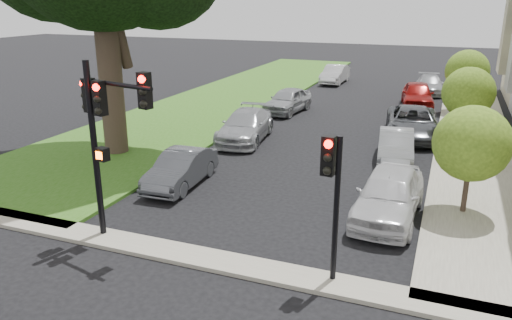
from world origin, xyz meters
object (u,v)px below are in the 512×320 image
(car_parked_5, at_px, (181,169))
(small_tree_c, at_px, (467,71))
(small_tree_a, at_px, (472,144))
(car_parked_0, at_px, (389,195))
(traffic_signal_secondary, at_px, (332,183))
(car_parked_1, at_px, (396,146))
(car_parked_2, at_px, (413,123))
(car_parked_6, at_px, (245,126))
(car_parked_9, at_px, (335,74))
(traffic_signal_main, at_px, (105,120))
(car_parked_7, at_px, (288,100))
(car_parked_4, at_px, (430,85))
(small_tree_b, at_px, (468,93))
(car_parked_3, at_px, (417,95))

(car_parked_5, bearing_deg, small_tree_c, 57.03)
(small_tree_a, distance_m, car_parked_0, 3.03)
(traffic_signal_secondary, height_order, car_parked_1, traffic_signal_secondary)
(car_parked_2, distance_m, car_parked_6, 8.49)
(car_parked_9, bearing_deg, traffic_signal_secondary, -76.26)
(car_parked_5, bearing_deg, traffic_signal_secondary, -37.24)
(small_tree_c, distance_m, car_parked_9, 12.93)
(small_tree_c, xyz_separation_m, car_parked_0, (-2.28, -17.44, -1.76))
(traffic_signal_main, bearing_deg, traffic_signal_secondary, -0.37)
(car_parked_5, xyz_separation_m, car_parked_9, (0.08, 25.45, 0.08))
(car_parked_5, relative_size, car_parked_7, 0.91)
(car_parked_1, xyz_separation_m, car_parked_5, (-7.19, -5.97, -0.02))
(car_parked_4, bearing_deg, car_parked_1, -97.22)
(small_tree_b, relative_size, car_parked_6, 0.73)
(car_parked_2, bearing_deg, small_tree_a, -82.80)
(car_parked_4, distance_m, car_parked_9, 7.85)
(car_parked_5, bearing_deg, car_parked_7, 87.60)
(car_parked_5, xyz_separation_m, car_parked_7, (-0.16, 13.51, 0.09))
(car_parked_2, bearing_deg, car_parked_5, -133.42)
(car_parked_7, xyz_separation_m, car_parked_9, (0.24, 11.94, -0.02))
(car_parked_2, xyz_separation_m, car_parked_4, (0.14, 13.08, -0.10))
(traffic_signal_secondary, relative_size, car_parked_7, 0.86)
(small_tree_a, relative_size, small_tree_c, 0.94)
(car_parked_1, height_order, car_parked_9, car_parked_9)
(small_tree_c, xyz_separation_m, car_parked_6, (-10.09, -10.60, -1.82))
(traffic_signal_main, distance_m, car_parked_3, 23.86)
(car_parked_3, height_order, car_parked_7, car_parked_3)
(traffic_signal_main, relative_size, car_parked_6, 1.02)
(small_tree_c, height_order, traffic_signal_secondary, small_tree_c)
(car_parked_3, bearing_deg, small_tree_b, -77.89)
(car_parked_7, bearing_deg, car_parked_6, -83.15)
(traffic_signal_main, distance_m, car_parked_9, 30.14)
(car_parked_0, distance_m, car_parked_3, 18.29)
(small_tree_a, relative_size, car_parked_9, 0.81)
(car_parked_4, bearing_deg, car_parked_0, -95.66)
(small_tree_a, bearing_deg, car_parked_7, 129.02)
(car_parked_5, distance_m, car_parked_9, 25.45)
(car_parked_3, distance_m, car_parked_6, 13.58)
(small_tree_a, height_order, car_parked_5, small_tree_a)
(car_parked_2, height_order, car_parked_4, car_parked_2)
(small_tree_c, height_order, car_parked_3, small_tree_c)
(traffic_signal_main, height_order, car_parked_3, traffic_signal_main)
(car_parked_0, bearing_deg, car_parked_5, -179.11)
(car_parked_1, bearing_deg, small_tree_a, -67.26)
(small_tree_a, height_order, car_parked_1, small_tree_a)
(traffic_signal_secondary, distance_m, car_parked_5, 8.42)
(small_tree_c, xyz_separation_m, traffic_signal_secondary, (-3.17, -21.89, 0.09))
(traffic_signal_main, relative_size, car_parked_1, 1.27)
(car_parked_2, relative_size, car_parked_7, 1.23)
(car_parked_7, bearing_deg, car_parked_9, 95.57)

